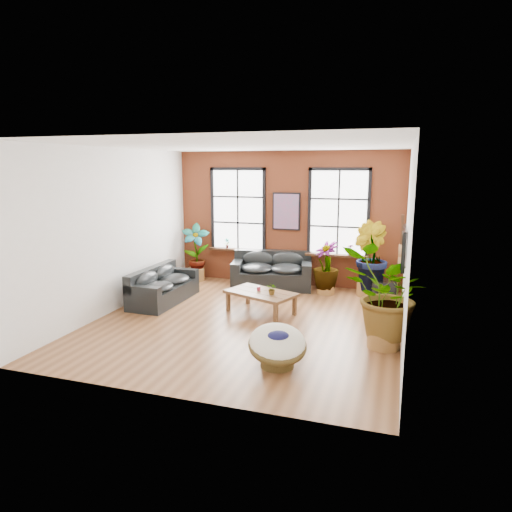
{
  "coord_description": "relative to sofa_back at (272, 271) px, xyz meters",
  "views": [
    {
      "loc": [
        2.88,
        -8.37,
        3.11
      ],
      "look_at": [
        0.0,
        0.6,
        1.25
      ],
      "focal_mm": 32.0,
      "sensor_mm": 36.0,
      "label": 1
    }
  ],
  "objects": [
    {
      "name": "room",
      "position": [
        0.25,
        -2.6,
        1.33
      ],
      "size": [
        6.04,
        6.54,
        3.54
      ],
      "color": "brown",
      "rests_on": "ground"
    },
    {
      "name": "sofa_back",
      "position": [
        0.0,
        0.0,
        0.0
      ],
      "size": [
        2.18,
        1.38,
        0.93
      ],
      "rotation": [
        0.0,
        0.0,
        0.2
      ],
      "color": "black",
      "rests_on": "ground"
    },
    {
      "name": "sofa_left",
      "position": [
        -2.1,
        -2.0,
        -0.06
      ],
      "size": [
        0.87,
        2.02,
        0.79
      ],
      "rotation": [
        0.0,
        0.0,
        1.56
      ],
      "color": "black",
      "rests_on": "ground"
    },
    {
      "name": "coffee_table",
      "position": [
        0.35,
        -2.12,
        -0.01
      ],
      "size": [
        1.66,
        1.31,
        0.56
      ],
      "rotation": [
        0.0,
        0.0,
        -0.37
      ],
      "color": "#53361E",
      "rests_on": "ground"
    },
    {
      "name": "papasan_chair",
      "position": [
        1.39,
        -4.59,
        -0.06
      ],
      "size": [
        1.23,
        1.23,
        0.7
      ],
      "rotation": [
        0.0,
        0.0,
        0.44
      ],
      "color": "#4F3F1C",
      "rests_on": "ground"
    },
    {
      "name": "poster",
      "position": [
        0.25,
        0.44,
        1.53
      ],
      "size": [
        0.74,
        0.06,
        0.98
      ],
      "color": "black",
      "rests_on": "room"
    },
    {
      "name": "tv_wall_unit",
      "position": [
        3.19,
        -2.15,
        1.12
      ],
      "size": [
        0.13,
        1.86,
        1.2
      ],
      "color": "black",
      "rests_on": "room"
    },
    {
      "name": "media_box",
      "position": [
        2.79,
        -0.29,
        -0.19
      ],
      "size": [
        0.65,
        0.58,
        0.47
      ],
      "rotation": [
        0.0,
        0.0,
        0.21
      ],
      "color": "black",
      "rests_on": "ground"
    },
    {
      "name": "pot_back_left",
      "position": [
        -2.19,
        0.04,
        -0.25
      ],
      "size": [
        0.6,
        0.6,
        0.35
      ],
      "rotation": [
        0.0,
        0.0,
        0.32
      ],
      "color": "olive",
      "rests_on": "ground"
    },
    {
      "name": "pot_back_right",
      "position": [
        2.45,
        -0.03,
        -0.22
      ],
      "size": [
        0.56,
        0.56,
        0.4
      ],
      "rotation": [
        0.0,
        0.0,
        -0.02
      ],
      "color": "olive",
      "rests_on": "ground"
    },
    {
      "name": "pot_right_wall",
      "position": [
        2.96,
        -3.28,
        -0.21
      ],
      "size": [
        0.57,
        0.57,
        0.41
      ],
      "rotation": [
        0.0,
        0.0,
        0.01
      ],
      "color": "olive",
      "rests_on": "ground"
    },
    {
      "name": "pot_mid",
      "position": [
        1.44,
        -0.17,
        -0.26
      ],
      "size": [
        0.58,
        0.58,
        0.32
      ],
      "rotation": [
        0.0,
        0.0,
        0.42
      ],
      "color": "olive",
      "rests_on": "ground"
    },
    {
      "name": "floor_plant_back_left",
      "position": [
        -2.2,
        0.08,
        0.44
      ],
      "size": [
        0.88,
        0.73,
        1.43
      ],
      "primitive_type": "imported",
      "rotation": [
        0.0,
        0.0,
        0.33
      ],
      "color": "#1E3D10",
      "rests_on": "ground"
    },
    {
      "name": "floor_plant_back_right",
      "position": [
        2.45,
        -0.05,
        0.56
      ],
      "size": [
        1.16,
        1.18,
        1.67
      ],
      "primitive_type": "imported",
      "rotation": [
        0.0,
        0.0,
        2.28
      ],
      "color": "#1E3D10",
      "rests_on": "ground"
    },
    {
      "name": "floor_plant_right_wall",
      "position": [
        2.95,
        -3.29,
        0.53
      ],
      "size": [
        1.88,
        1.85,
        1.58
      ],
      "primitive_type": "imported",
      "rotation": [
        0.0,
        0.0,
        3.81
      ],
      "color": "#1E3D10",
      "rests_on": "ground"
    },
    {
      "name": "floor_plant_mid",
      "position": [
        1.43,
        -0.17,
        0.3
      ],
      "size": [
        0.93,
        0.93,
        1.17
      ],
      "primitive_type": "imported",
      "rotation": [
        0.0,
        0.0,
        5.5
      ],
      "color": "#1E3D10",
      "rests_on": "ground"
    },
    {
      "name": "table_plant",
      "position": [
        0.64,
        -2.25,
        0.17
      ],
      "size": [
        0.27,
        0.25,
        0.25
      ],
      "primitive_type": "imported",
      "rotation": [
        0.0,
        0.0,
        -0.29
      ],
      "color": "#1E3D10",
      "rests_on": "coffee_table"
    },
    {
      "name": "sill_plant_left",
      "position": [
        -1.4,
        0.39,
        0.61
      ],
      "size": [
        0.17,
        0.17,
        0.27
      ],
      "primitive_type": "imported",
      "rotation": [
        0.0,
        0.0,
        0.79
      ],
      "color": "#1E3D10",
      "rests_on": "room"
    },
    {
      "name": "sill_plant_right",
      "position": [
        1.95,
        0.39,
        0.61
      ],
      "size": [
        0.19,
        0.19,
        0.27
      ],
      "primitive_type": "imported",
      "rotation": [
        0.0,
        0.0,
        3.49
      ],
      "color": "#1E3D10",
      "rests_on": "room"
    }
  ]
}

